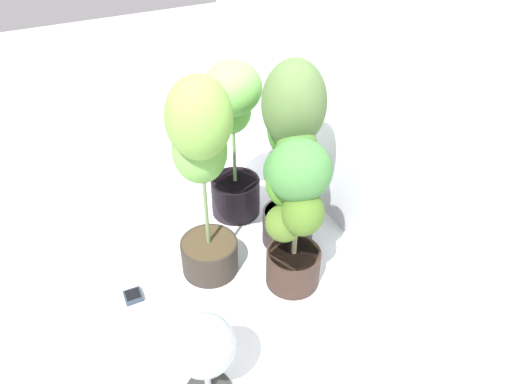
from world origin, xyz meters
The scene contains 8 objects.
ground_plane centered at (0.00, 0.00, 0.00)m, with size 8.00×8.00×0.00m, color silver.
mylar_back_wall centered at (0.00, 0.86, 1.00)m, with size 3.20×0.01×2.00m, color silver.
potted_plant_center centered at (0.03, 0.11, 0.59)m, with size 0.43×0.38×1.00m.
potted_plant_back_right centered at (0.29, 0.42, 0.44)m, with size 0.41×0.32×0.77m.
potted_plant_back_center centered at (0.03, 0.54, 0.57)m, with size 0.37×0.34×0.98m.
potted_plant_back_left centered at (-0.32, 0.40, 0.50)m, with size 0.42×0.41×0.87m.
hygrometer_box centered at (0.07, -0.28, 0.01)m, with size 0.08×0.08×0.03m.
floor_fan centered at (0.66, -0.14, 0.29)m, with size 0.30×0.30×0.42m.
Camera 1 is at (1.66, -0.43, 1.75)m, focal length 34.52 mm.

